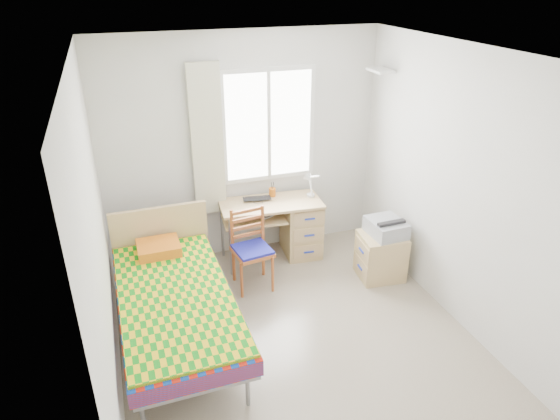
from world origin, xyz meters
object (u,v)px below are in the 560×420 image
object	(u,v)px
desk	(295,224)
bed	(174,296)
printer	(386,227)
cabinet	(380,256)
chair	(252,244)

from	to	relation	value
desk	bed	bearing A→B (deg)	-141.11
bed	printer	distance (m)	2.38
desk	cabinet	world-z (taller)	desk
chair	printer	bearing A→B (deg)	-19.95
bed	desk	xyz separation A→B (m)	(1.59, 1.08, -0.05)
bed	desk	world-z (taller)	bed
cabinet	chair	bearing A→B (deg)	172.84
desk	chair	xyz separation A→B (m)	(-0.67, -0.46, 0.10)
bed	printer	bearing A→B (deg)	6.62
desk	printer	xyz separation A→B (m)	(0.77, -0.77, 0.21)
desk	printer	bearing A→B (deg)	-40.37
chair	printer	world-z (taller)	chair
chair	printer	distance (m)	1.48
bed	printer	world-z (taller)	bed
desk	chair	bearing A→B (deg)	-140.81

